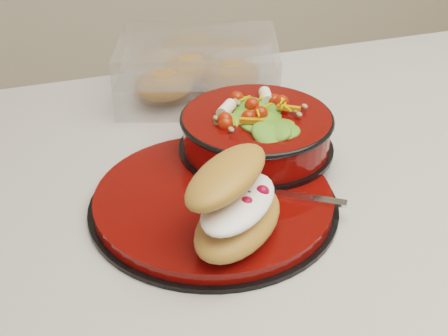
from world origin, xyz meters
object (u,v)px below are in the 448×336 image
object	(u,v)px
croissant	(236,202)
fork	(272,192)
pastry_box	(198,71)
dinner_plate	(214,201)
salad_bowl	(256,127)

from	to	relation	value
croissant	fork	xyz separation A→B (m)	(0.07, 0.06, -0.04)
pastry_box	dinner_plate	bearing A→B (deg)	-84.87
dinner_plate	croissant	distance (m)	0.09
dinner_plate	salad_bowl	size ratio (longest dim) A/B	1.46
salad_bowl	pastry_box	xyz separation A→B (m)	(-0.01, 0.22, -0.01)
croissant	fork	distance (m)	0.09
salad_bowl	croissant	distance (m)	0.18
salad_bowl	pastry_box	size ratio (longest dim) A/B	0.71
salad_bowl	croissant	size ratio (longest dim) A/B	1.22
salad_bowl	fork	distance (m)	0.11
croissant	dinner_plate	bearing A→B (deg)	44.41
croissant	salad_bowl	bearing A→B (deg)	16.84
dinner_plate	fork	size ratio (longest dim) A/B	2.06
fork	pastry_box	world-z (taller)	pastry_box
dinner_plate	pastry_box	world-z (taller)	pastry_box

